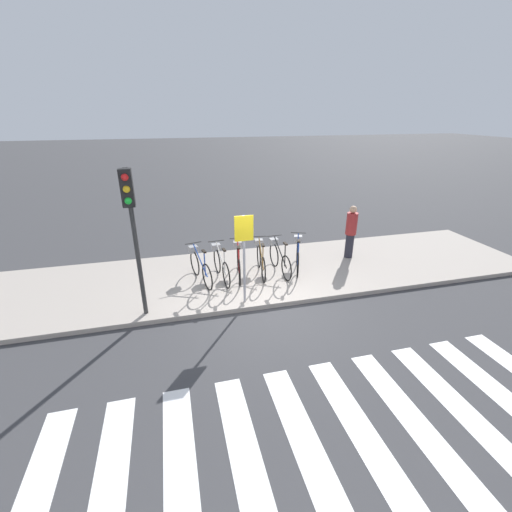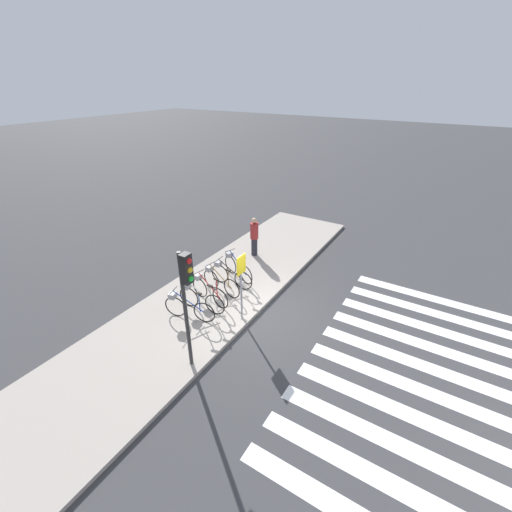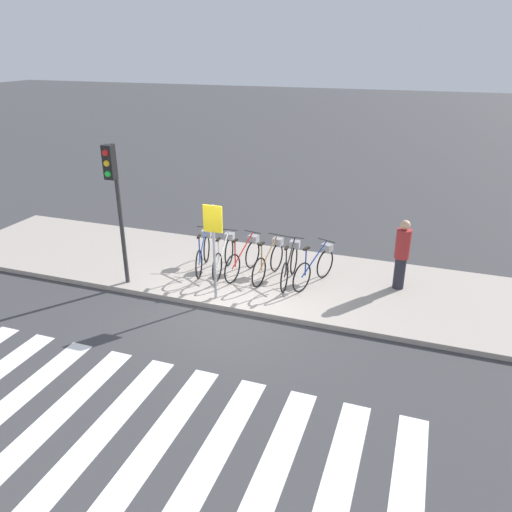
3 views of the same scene
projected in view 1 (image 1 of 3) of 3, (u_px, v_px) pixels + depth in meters
name	position (u px, v px, depth m)	size (l,w,h in m)	color
ground_plane	(266.00, 309.00, 8.41)	(120.00, 120.00, 0.00)	#38383A
sidewalk	(249.00, 274.00, 10.06)	(17.27, 3.74, 0.12)	#9E9389
parked_bicycle_0	(199.00, 265.00, 9.40)	(0.57, 1.69, 1.06)	black
parked_bicycle_1	(221.00, 263.00, 9.52)	(0.46, 1.73, 1.06)	black
parked_bicycle_2	(239.00, 261.00, 9.69)	(0.46, 1.71, 1.06)	black
parked_bicycle_3	(261.00, 258.00, 9.86)	(0.46, 1.72, 1.06)	black
parked_bicycle_4	(279.00, 257.00, 9.94)	(0.46, 1.73, 1.06)	black
parked_bicycle_5	(298.00, 254.00, 10.16)	(0.70, 1.64, 1.06)	black
pedestrian	(351.00, 231.00, 10.78)	(0.34, 0.34, 1.70)	#23232D
traffic_light	(131.00, 215.00, 6.99)	(0.24, 0.40, 3.35)	#2D2D2D
sign_post	(244.00, 245.00, 7.93)	(0.44, 0.07, 2.21)	#99999E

